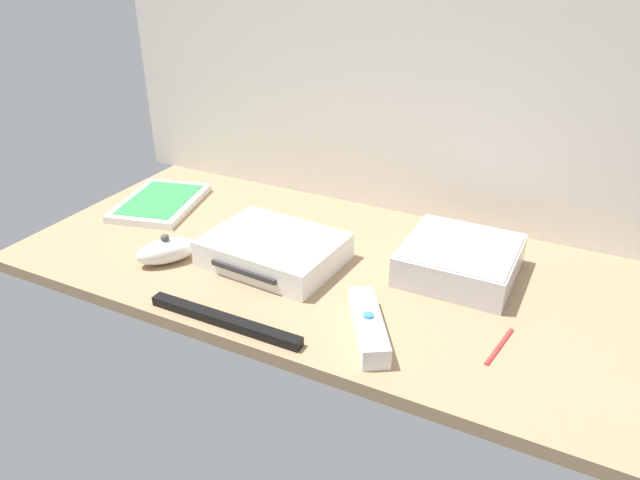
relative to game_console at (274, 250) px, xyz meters
The scene contains 9 objects.
ground_plane 8.15cm from the game_console, 26.61° to the left, with size 100.00×48.00×2.00cm, color #9E7F5B.
back_wall 41.40cm from the game_console, 76.53° to the left, with size 110.00×1.20×64.00cm, color silver.
game_console is the anchor object (origin of this frame).
mini_computer 29.61cm from the game_console, 19.13° to the left, with size 17.02×17.02×5.30cm.
game_case 32.28cm from the game_console, 164.65° to the left, with size 17.85×21.76×1.56cm.
remote_wand 24.19cm from the game_console, 27.95° to the right, with size 10.85×14.48×3.40cm.
remote_nunchuk 17.44cm from the game_console, 152.67° to the right, with size 9.44×10.68×5.10cm.
sensor_bar 18.43cm from the game_console, 81.09° to the right, with size 24.00×1.80×1.40cm, color black.
stylus_pen 38.28cm from the game_console, ahead, with size 0.70×0.70×9.00cm, color red.
Camera 1 is at (38.38, -75.31, 48.84)cm, focal length 33.42 mm.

